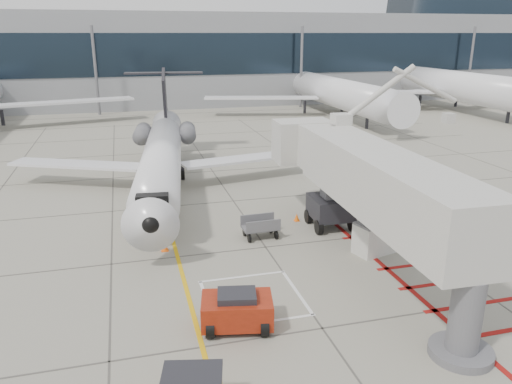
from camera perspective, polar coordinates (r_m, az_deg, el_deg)
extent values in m
plane|color=gray|center=(23.51, 3.84, -10.15)|extent=(260.00, 260.00, 0.00)
cone|color=#FE5D0D|center=(26.86, -10.41, -6.07)|extent=(0.40, 0.40, 0.55)
cone|color=#FF640D|center=(30.61, 4.68, -2.90)|extent=(0.33, 0.33, 0.46)
cube|color=gray|center=(91.29, -4.48, 15.15)|extent=(180.00, 28.00, 14.00)
cube|color=black|center=(77.50, -2.50, 15.49)|extent=(180.00, 0.10, 6.00)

